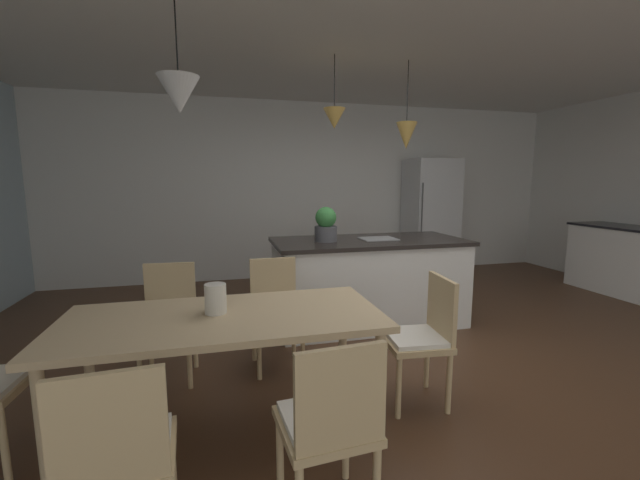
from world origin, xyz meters
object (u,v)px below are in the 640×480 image
(chair_near_left, at_px, (119,456))
(chair_far_left, at_px, (168,317))
(dining_table, at_px, (225,326))
(refrigerator, at_px, (430,217))
(vase_on_dining_table, at_px, (216,299))
(kitchen_island, at_px, (368,280))
(chair_near_right, at_px, (330,423))
(potted_plant_on_island, at_px, (326,225))
(chair_kitchen_end, at_px, (422,335))
(chair_far_right, at_px, (276,309))

(chair_near_left, distance_m, chair_far_left, 1.59)
(dining_table, distance_m, refrigerator, 4.80)
(refrigerator, bearing_deg, chair_near_left, -131.11)
(chair_far_left, distance_m, vase_on_dining_table, 0.89)
(kitchen_island, bearing_deg, vase_on_dining_table, -136.29)
(chair_near_right, relative_size, chair_far_left, 1.00)
(kitchen_island, relative_size, refrigerator, 1.08)
(chair_near_right, distance_m, kitchen_island, 2.56)
(chair_near_right, height_order, vase_on_dining_table, vase_on_dining_table)
(chair_near_left, relative_size, potted_plant_on_island, 2.51)
(vase_on_dining_table, bearing_deg, refrigerator, 45.51)
(chair_near_left, xyz_separation_m, chair_far_left, (-0.00, 1.59, 0.00))
(chair_far_left, height_order, chair_kitchen_end, same)
(chair_far_left, relative_size, refrigerator, 0.47)
(chair_near_left, distance_m, vase_on_dining_table, 0.98)
(potted_plant_on_island, bearing_deg, refrigerator, 40.38)
(chair_near_left, distance_m, kitchen_island, 3.01)
(chair_near_right, height_order, chair_far_right, same)
(dining_table, height_order, kitchen_island, kitchen_island)
(dining_table, bearing_deg, chair_far_left, 117.32)
(dining_table, bearing_deg, chair_far_right, 62.57)
(chair_far_left, xyz_separation_m, chair_far_right, (0.82, 0.00, 0.00))
(chair_far_right, bearing_deg, refrigerator, 42.70)
(chair_far_left, height_order, potted_plant_on_island, potted_plant_on_island)
(kitchen_island, bearing_deg, chair_far_left, -158.96)
(chair_far_right, relative_size, kitchen_island, 0.44)
(chair_near_left, bearing_deg, chair_far_right, 62.63)
(dining_table, xyz_separation_m, kitchen_island, (1.50, 1.53, -0.19))
(chair_far_right, relative_size, vase_on_dining_table, 4.91)
(chair_kitchen_end, bearing_deg, chair_near_left, -155.07)
(dining_table, relative_size, potted_plant_on_island, 5.30)
(chair_far_left, height_order, kitchen_island, kitchen_island)
(chair_near_right, xyz_separation_m, vase_on_dining_table, (-0.47, 0.85, 0.34))
(chair_near_right, xyz_separation_m, chair_kitchen_end, (0.87, 0.79, 0.00))
(dining_table, height_order, refrigerator, refrigerator)
(chair_near_left, distance_m, chair_far_right, 1.79)
(chair_near_right, relative_size, potted_plant_on_island, 2.51)
(chair_near_left, distance_m, refrigerator, 5.68)
(chair_near_right, bearing_deg, chair_kitchen_end, 42.18)
(chair_near_left, height_order, potted_plant_on_island, potted_plant_on_island)
(chair_near_left, relative_size, vase_on_dining_table, 4.91)
(chair_near_right, bearing_deg, chair_far_right, 90.19)
(refrigerator, distance_m, potted_plant_on_island, 3.00)
(chair_near_right, distance_m, vase_on_dining_table, 1.02)
(chair_near_right, bearing_deg, kitchen_island, 65.05)
(chair_near_left, xyz_separation_m, chair_far_right, (0.82, 1.59, 0.00))
(chair_far_right, distance_m, vase_on_dining_table, 0.94)
(chair_far_right, distance_m, refrigerator, 3.97)
(kitchen_island, xyz_separation_m, refrigerator, (1.81, 1.94, 0.46))
(potted_plant_on_island, bearing_deg, kitchen_island, 0.00)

